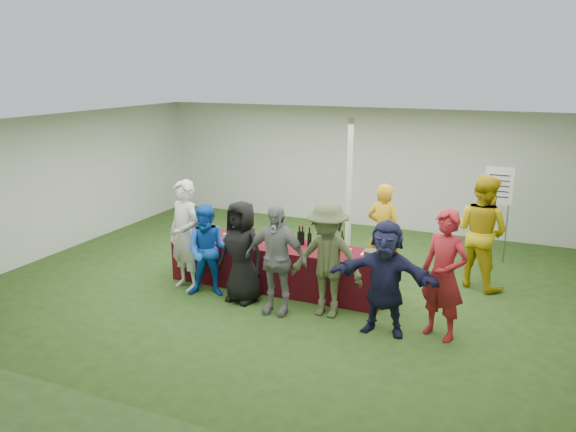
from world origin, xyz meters
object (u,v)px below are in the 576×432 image
at_px(wine_list_sign, 498,193).
at_px(customer_3, 276,259).
at_px(staff_pourer, 384,232).
at_px(customer_0, 185,236).
at_px(customer_1, 208,251).
at_px(staff_back, 481,232).
at_px(customer_5, 385,278).
at_px(serving_table, 277,266).
at_px(customer_2, 242,252).
at_px(customer_6, 444,275).
at_px(customer_4, 327,260).
at_px(dump_bucket, 371,256).

bearing_deg(wine_list_sign, customer_3, -127.03).
bearing_deg(customer_3, staff_pourer, 59.32).
height_order(customer_0, customer_1, customer_0).
distance_m(customer_0, customer_1, 0.53).
height_order(staff_back, customer_5, staff_back).
distance_m(serving_table, customer_2, 0.87).
bearing_deg(customer_6, customer_4, -158.48).
xyz_separation_m(serving_table, customer_6, (2.77, -0.72, 0.51)).
distance_m(customer_0, customer_6, 4.12).
xyz_separation_m(staff_back, customer_2, (-3.32, -2.11, -0.14)).
bearing_deg(customer_4, dump_bucket, 44.38).
distance_m(serving_table, customer_5, 2.26).
bearing_deg(customer_5, staff_pourer, 103.17).
distance_m(staff_pourer, customer_5, 2.05).
relative_size(wine_list_sign, customer_0, 0.99).
bearing_deg(customer_5, customer_1, 175.06).
relative_size(customer_3, customer_6, 0.93).
relative_size(staff_pourer, customer_2, 1.05).
xyz_separation_m(customer_1, customer_4, (1.97, 0.04, 0.11)).
xyz_separation_m(wine_list_sign, customer_1, (-4.04, -3.56, -0.57)).
bearing_deg(staff_back, customer_5, 94.18).
height_order(customer_4, customer_5, customer_4).
bearing_deg(customer_6, serving_table, -172.08).
distance_m(serving_table, customer_0, 1.59).
distance_m(serving_table, customer_1, 1.18).
xyz_separation_m(wine_list_sign, customer_4, (-2.07, -3.52, -0.46)).
relative_size(dump_bucket, wine_list_sign, 0.13).
bearing_deg(customer_2, staff_pourer, 54.71).
height_order(serving_table, customer_0, customer_0).
bearing_deg(staff_back, wine_list_sign, -67.17).
bearing_deg(wine_list_sign, dump_bucket, -116.90).
height_order(staff_back, customer_6, staff_back).
bearing_deg(customer_4, customer_6, 1.40).
relative_size(dump_bucket, customer_5, 0.15).
distance_m(customer_4, customer_5, 0.93).
distance_m(serving_table, staff_back, 3.41).
xyz_separation_m(customer_0, customer_3, (1.74, -0.25, -0.08)).
height_order(serving_table, customer_4, customer_4).
relative_size(dump_bucket, customer_6, 0.13).
relative_size(customer_2, customer_5, 1.01).
height_order(serving_table, customer_6, customer_6).
bearing_deg(customer_0, customer_6, 17.69).
relative_size(serving_table, customer_2, 2.24).
bearing_deg(staff_pourer, customer_5, 117.55).
bearing_deg(customer_5, customer_6, 11.66).
bearing_deg(customer_0, staff_back, 43.70).
relative_size(staff_pourer, customer_6, 0.95).
bearing_deg(dump_bucket, staff_pourer, 96.26).
xyz_separation_m(staff_pourer, customer_4, (-0.38, -1.77, 0.02)).
bearing_deg(customer_3, customer_0, 170.49).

